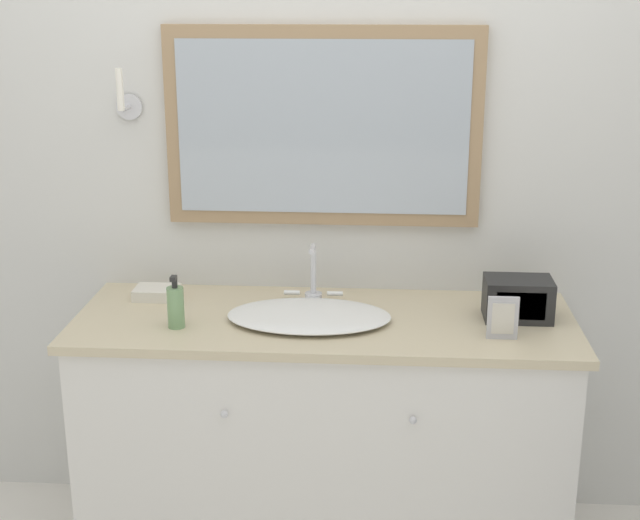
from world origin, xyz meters
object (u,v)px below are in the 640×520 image
sink_basin (309,314)px  appliance_box (518,299)px  soap_bottle (176,306)px  picture_frame (503,318)px

sink_basin → appliance_box: size_ratio=2.45×
sink_basin → soap_bottle: size_ratio=3.05×
soap_bottle → picture_frame: 1.03m
sink_basin → picture_frame: (0.61, -0.12, 0.05)m
appliance_box → picture_frame: bearing=-111.6°
picture_frame → appliance_box: bearing=68.4°
sink_basin → picture_frame: 0.63m
appliance_box → soap_bottle: bearing=-172.0°
soap_bottle → picture_frame: soap_bottle is taller
soap_bottle → picture_frame: bearing=-1.6°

